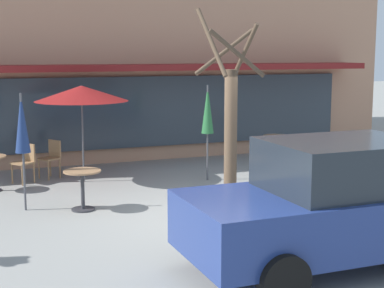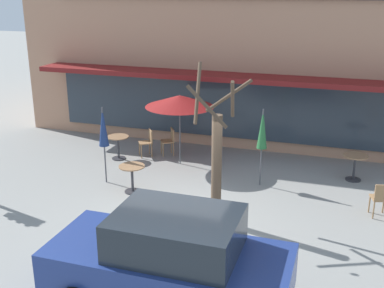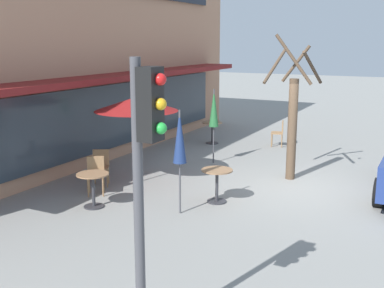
% 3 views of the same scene
% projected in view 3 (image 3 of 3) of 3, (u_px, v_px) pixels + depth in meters
% --- Properties ---
extents(ground_plane, '(80.00, 80.00, 0.00)m').
position_uv_depth(ground_plane, '(305.00, 188.00, 11.85)').
color(ground_plane, gray).
extents(building_facade, '(16.42, 9.10, 7.62)m').
position_uv_depth(building_facade, '(4.00, 33.00, 15.51)').
color(building_facade, tan).
rests_on(building_facade, ground).
extents(cafe_table_near_wall, '(0.70, 0.70, 0.76)m').
position_uv_depth(cafe_table_near_wall, '(217.00, 180.00, 10.74)').
color(cafe_table_near_wall, '#333338').
rests_on(cafe_table_near_wall, ground).
extents(cafe_table_streetside, '(0.70, 0.70, 0.76)m').
position_uv_depth(cafe_table_streetside, '(212.00, 129.00, 16.92)').
color(cafe_table_streetside, '#333338').
rests_on(cafe_table_streetside, ground).
extents(cafe_table_by_tree, '(0.70, 0.70, 0.76)m').
position_uv_depth(cafe_table_by_tree, '(93.00, 184.00, 10.41)').
color(cafe_table_by_tree, '#333338').
rests_on(cafe_table_by_tree, ground).
extents(patio_umbrella_green_folded, '(0.28, 0.28, 2.20)m').
position_uv_depth(patio_umbrella_green_folded, '(180.00, 138.00, 9.81)').
color(patio_umbrella_green_folded, '#4C4C51').
rests_on(patio_umbrella_green_folded, ground).
extents(patio_umbrella_cream_folded, '(2.10, 2.10, 2.20)m').
position_uv_depth(patio_umbrella_cream_folded, '(136.00, 104.00, 11.95)').
color(patio_umbrella_cream_folded, '#4C4C51').
rests_on(patio_umbrella_cream_folded, ground).
extents(patio_umbrella_corner_open, '(0.28, 0.28, 2.20)m').
position_uv_depth(patio_umbrella_corner_open, '(214.00, 109.00, 13.99)').
color(patio_umbrella_corner_open, '#4C4C51').
rests_on(patio_umbrella_corner_open, ground).
extents(cafe_chair_0, '(0.56, 0.56, 0.89)m').
position_uv_depth(cafe_chair_0, '(96.00, 172.00, 11.34)').
color(cafe_chair_0, '#9E754C').
rests_on(cafe_chair_0, ground).
extents(cafe_chair_1, '(0.49, 0.49, 0.89)m').
position_uv_depth(cafe_chair_1, '(279.00, 131.00, 16.45)').
color(cafe_chair_1, '#9E754C').
rests_on(cafe_chair_1, ground).
extents(cafe_chair_2, '(0.55, 0.55, 0.89)m').
position_uv_depth(cafe_chair_2, '(101.00, 165.00, 12.05)').
color(cafe_chair_2, '#9E754C').
rests_on(cafe_chair_2, ground).
extents(street_tree, '(1.30, 1.32, 3.73)m').
position_uv_depth(street_tree, '(292.00, 118.00, 12.34)').
color(street_tree, brown).
rests_on(street_tree, ground).
extents(traffic_light_pole, '(0.26, 0.44, 3.40)m').
position_uv_depth(traffic_light_pole, '(145.00, 158.00, 5.30)').
color(traffic_light_pole, '#47474C').
rests_on(traffic_light_pole, ground).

